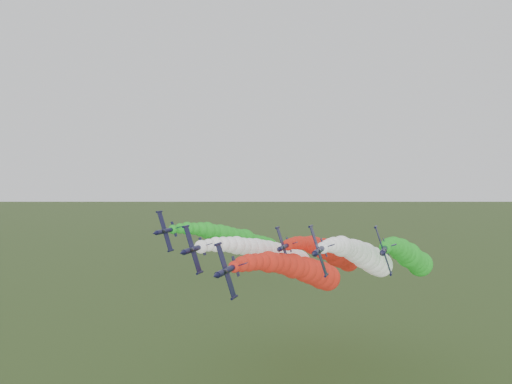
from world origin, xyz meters
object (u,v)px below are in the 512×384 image
jet_outer_right (409,256)px  jet_trail (332,253)px  jet_inner_left (277,256)px  jet_lead (306,271)px  jet_outer_left (246,242)px  jet_inner_right (366,257)px

jet_outer_right → jet_trail: jet_outer_right is taller
jet_inner_left → jet_trail: bearing=59.6°
jet_lead → jet_trail: 29.01m
jet_lead → jet_outer_right: jet_outer_right is taller
jet_outer_left → jet_trail: size_ratio=1.00×
jet_inner_right → jet_outer_left: size_ratio=0.99×
jet_lead → jet_trail: size_ratio=1.00×
jet_inner_left → jet_inner_right: jet_inner_right is taller
jet_inner_right → jet_trail: jet_inner_right is taller
jet_inner_left → jet_trail: jet_inner_left is taller
jet_outer_left → jet_outer_right: 45.10m
jet_inner_right → jet_outer_left: 36.67m
jet_outer_left → jet_trail: 24.77m
jet_inner_right → jet_trail: size_ratio=1.00×
jet_lead → jet_inner_left: bearing=133.4°
jet_lead → jet_outer_left: bearing=134.6°
jet_outer_left → jet_outer_right: jet_outer_left is taller
jet_lead → jet_inner_left: size_ratio=0.99×
jet_inner_left → jet_outer_right: size_ratio=1.01×
jet_lead → jet_inner_right: size_ratio=1.00×
jet_lead → jet_inner_right: 16.96m
jet_outer_left → jet_trail: (23.82, 6.10, -2.99)m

